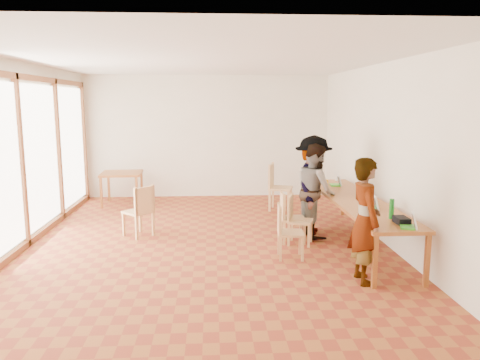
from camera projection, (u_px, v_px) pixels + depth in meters
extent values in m
plane|color=#9D5226|center=(206.00, 243.00, 7.89)|extent=(8.00, 8.00, 0.00)
cube|color=white|center=(207.00, 137.00, 11.58)|extent=(6.00, 0.10, 3.00)
cube|color=white|center=(199.00, 211.00, 3.70)|extent=(6.00, 0.10, 3.00)
cube|color=white|center=(385.00, 153.00, 7.82)|extent=(0.10, 8.00, 3.00)
cube|color=white|center=(20.00, 156.00, 7.46)|extent=(0.10, 8.00, 3.00)
cube|color=white|center=(204.00, 59.00, 7.39)|extent=(6.00, 8.00, 0.04)
cube|color=#A25324|center=(356.00, 201.00, 7.79)|extent=(0.80, 4.00, 0.05)
cube|color=#A25324|center=(375.00, 262.00, 5.92)|extent=(0.06, 0.06, 0.70)
cube|color=#A25324|center=(311.00, 199.00, 9.74)|extent=(0.06, 0.06, 0.70)
cube|color=#A25324|center=(427.00, 261.00, 5.96)|extent=(0.06, 0.06, 0.70)
cube|color=#A25324|center=(343.00, 199.00, 9.78)|extent=(0.06, 0.06, 0.70)
cube|color=#A25324|center=(122.00, 173.00, 10.74)|extent=(0.90, 0.90, 0.05)
cube|color=#A25324|center=(101.00, 193.00, 10.39)|extent=(0.05, 0.05, 0.70)
cube|color=#A25324|center=(109.00, 187.00, 11.16)|extent=(0.05, 0.05, 0.70)
cube|color=#A25324|center=(137.00, 192.00, 10.44)|extent=(0.05, 0.05, 0.70)
cube|color=#A25324|center=(142.00, 186.00, 11.21)|extent=(0.05, 0.05, 0.70)
cube|color=#E3AB71|center=(291.00, 233.00, 7.06)|extent=(0.41, 0.41, 0.04)
cube|color=#E3AB71|center=(279.00, 219.00, 7.03)|extent=(0.06, 0.39, 0.40)
cube|color=#E3AB71|center=(293.00, 219.00, 7.89)|extent=(0.40, 0.40, 0.04)
cube|color=#E3AB71|center=(283.00, 206.00, 7.84)|extent=(0.04, 0.40, 0.41)
cube|color=#E3AB71|center=(300.00, 221.00, 7.76)|extent=(0.49, 0.49, 0.04)
cube|color=#E3AB71|center=(290.00, 208.00, 7.77)|extent=(0.16, 0.38, 0.40)
cube|color=#E3AB71|center=(281.00, 188.00, 10.20)|extent=(0.60, 0.60, 0.05)
cube|color=#E3AB71|center=(271.00, 176.00, 10.21)|extent=(0.19, 0.47, 0.50)
cube|color=#E3AB71|center=(138.00, 212.00, 8.24)|extent=(0.60, 0.60, 0.04)
cube|color=#E3AB71|center=(145.00, 200.00, 8.08)|extent=(0.32, 0.34, 0.45)
imported|color=gray|center=(365.00, 221.00, 6.07)|extent=(0.42, 0.62, 1.65)
imported|color=gray|center=(315.00, 190.00, 8.17)|extent=(0.71, 0.87, 1.65)
imported|color=gray|center=(313.00, 185.00, 8.37)|extent=(1.01, 1.30, 1.76)
cube|color=green|center=(407.00, 227.00, 6.02)|extent=(0.24, 0.28, 0.03)
cube|color=white|center=(415.00, 221.00, 5.98)|extent=(0.14, 0.23, 0.20)
cube|color=green|center=(369.00, 209.00, 7.04)|extent=(0.22, 0.29, 0.03)
cube|color=white|center=(376.00, 202.00, 7.02)|extent=(0.10, 0.25, 0.22)
cube|color=green|center=(335.00, 185.00, 9.04)|extent=(0.19, 0.25, 0.03)
cube|color=white|center=(340.00, 180.00, 9.03)|extent=(0.09, 0.23, 0.20)
imported|color=yellow|center=(325.00, 182.00, 9.17)|extent=(0.12, 0.12, 0.09)
cylinder|color=#188223|center=(392.00, 209.00, 6.46)|extent=(0.07, 0.07, 0.28)
cylinder|color=silver|center=(366.00, 216.00, 6.44)|extent=(0.07, 0.07, 0.09)
cylinder|color=white|center=(337.00, 179.00, 9.61)|extent=(0.08, 0.08, 0.06)
cube|color=#EF4599|center=(376.00, 211.00, 6.94)|extent=(0.05, 0.10, 0.01)
cube|color=black|center=(402.00, 220.00, 6.22)|extent=(0.16, 0.26, 0.09)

